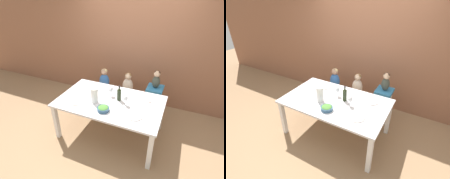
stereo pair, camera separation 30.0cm
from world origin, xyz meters
TOP-DOWN VIEW (x-y plane):
  - ground_plane at (0.00, 0.00)m, footprint 14.00×14.00m
  - wall_back at (0.00, 1.35)m, footprint 10.00×0.06m
  - dining_table at (0.00, 0.00)m, footprint 1.80×1.08m
  - chair_far_left at (-0.50, 0.80)m, footprint 0.37×0.41m
  - chair_far_center at (0.05, 0.80)m, footprint 0.37×0.41m
  - chair_right_highchair at (0.62, 0.80)m, footprint 0.31×0.35m
  - person_child_left at (-0.50, 0.80)m, footprint 0.23×0.19m
  - person_child_center at (0.05, 0.80)m, footprint 0.23×0.19m
  - person_baby_right at (0.62, 0.80)m, footprint 0.16×0.14m
  - wine_bottle at (0.13, 0.08)m, footprint 0.07×0.07m
  - paper_towel_roll at (-0.22, -0.15)m, footprint 0.12×0.12m
  - wine_glass_near at (0.28, -0.01)m, footprint 0.08×0.08m
  - wine_glass_far at (-0.05, 0.15)m, footprint 0.08×0.08m
  - salad_bowl_large at (0.01, -0.30)m, footprint 0.20×0.20m
  - dinner_plate_front_left at (-0.52, -0.26)m, footprint 0.25×0.25m
  - dinner_plate_back_left at (-0.44, 0.33)m, footprint 0.25×0.25m
  - dinner_plate_back_right at (0.55, 0.28)m, footprint 0.25×0.25m
  - dinner_plate_front_right at (0.51, -0.25)m, footprint 0.25×0.25m

SIDE VIEW (x-z plane):
  - ground_plane at x=0.00m, z-range 0.00..0.00m
  - chair_far_left at x=-0.50m, z-range 0.15..0.60m
  - chair_far_center at x=0.05m, z-range 0.15..0.60m
  - chair_right_highchair at x=0.62m, z-range 0.20..0.92m
  - dining_table at x=0.00m, z-range 0.29..1.02m
  - person_child_left at x=-0.50m, z-range 0.44..0.92m
  - person_child_center at x=0.05m, z-range 0.44..0.92m
  - dinner_plate_front_left at x=-0.52m, z-range 0.74..0.75m
  - dinner_plate_back_left at x=-0.44m, z-range 0.74..0.75m
  - dinner_plate_back_right at x=0.55m, z-range 0.74..0.75m
  - dinner_plate_front_right at x=0.51m, z-range 0.74..0.75m
  - salad_bowl_large at x=0.01m, z-range 0.73..0.81m
  - wine_bottle at x=0.13m, z-range 0.70..0.99m
  - wine_glass_near at x=0.28m, z-range 0.77..0.95m
  - wine_glass_far at x=-0.05m, z-range 0.77..0.95m
  - paper_towel_roll at x=-0.22m, z-range 0.74..1.01m
  - person_baby_right at x=0.62m, z-range 0.73..1.09m
  - wall_back at x=0.00m, z-range 0.00..2.70m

